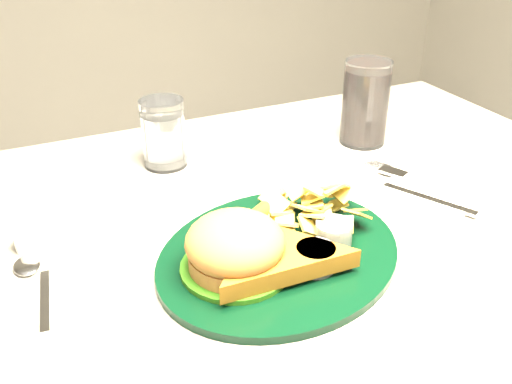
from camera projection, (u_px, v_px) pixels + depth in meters
dinner_plate at (280, 233)px, 0.69m from camera, size 0.41×0.38×0.07m
water_glass at (164, 133)px, 0.91m from camera, size 0.07×0.07×0.11m
cola_glass at (365, 103)px, 0.98m from camera, size 0.10×0.10×0.15m
fork_napkin at (424, 196)px, 0.83m from camera, size 0.21×0.23×0.01m
spoon at (45, 298)px, 0.63m from camera, size 0.06×0.15×0.01m
ramekin at (32, 238)px, 0.72m from camera, size 0.06×0.06×0.03m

